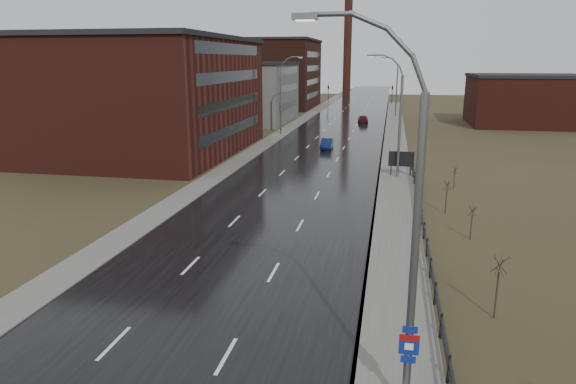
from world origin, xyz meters
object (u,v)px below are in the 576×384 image
at_px(streetlight_main, 404,232).
at_px(car_far, 363,119).
at_px(billboard, 401,160).
at_px(car_near, 327,144).

xyz_separation_m(streetlight_main, car_far, (-5.31, 77.28, -5.36)).
height_order(billboard, car_far, billboard).
relative_size(billboard, car_near, 0.64).
bearing_deg(car_near, billboard, -59.38).
relative_size(streetlight_main, car_far, 2.94).
xyz_separation_m(billboard, car_near, (-8.81, 14.22, -1.05)).
distance_m(billboard, car_far, 43.16).
relative_size(streetlight_main, billboard, 4.89).
xyz_separation_m(streetlight_main, billboard, (0.63, 34.54, -4.37)).
distance_m(streetlight_main, car_near, 49.74).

